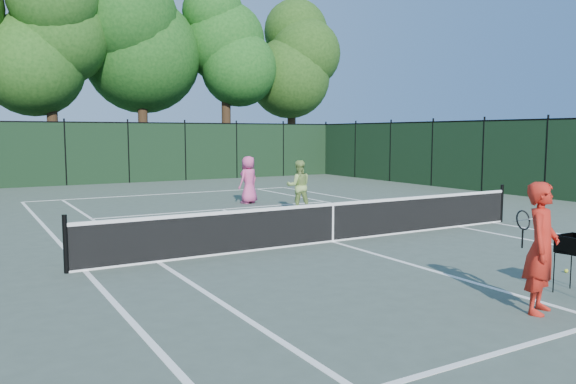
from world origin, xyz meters
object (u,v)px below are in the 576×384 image
player_pink (249,180)px  loose_ball_midcourt (566,271)px  coach (541,248)px  player_green (299,186)px

player_pink → loose_ball_midcourt: player_pink is taller
coach → loose_ball_midcourt: 2.84m
player_green → coach: bearing=97.4°
player_green → loose_ball_midcourt: player_green is taller
player_pink → player_green: 2.71m
player_green → loose_ball_midcourt: size_ratio=24.15×
coach → player_green: size_ratio=1.12×
player_pink → loose_ball_midcourt: bearing=69.7°
player_pink → player_green: size_ratio=1.03×
player_pink → loose_ball_midcourt: size_ratio=24.86×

